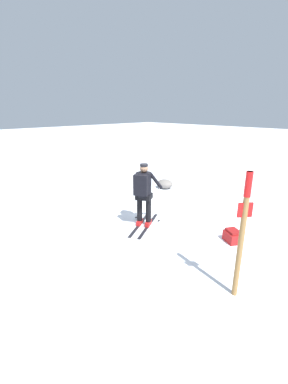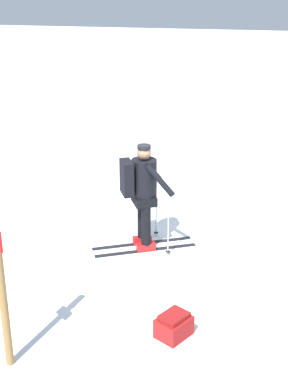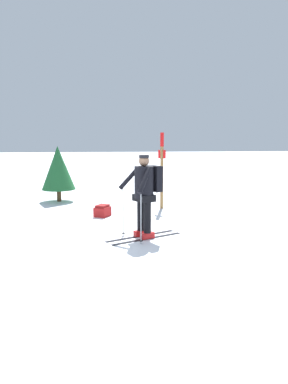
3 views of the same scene
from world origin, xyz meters
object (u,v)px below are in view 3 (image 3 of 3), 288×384
(pine_tree, at_px, (58,168))
(skier, at_px, (145,189))
(dropped_backpack, at_px, (102,211))
(trail_marker, at_px, (162,164))

(pine_tree, bearing_deg, skier, 26.98)
(skier, bearing_deg, dropped_backpack, -157.10)
(pine_tree, bearing_deg, dropped_backpack, 30.38)
(skier, height_order, pine_tree, pine_tree)
(skier, distance_m, trail_marker, 3.20)
(dropped_backpack, height_order, pine_tree, pine_tree)
(dropped_backpack, bearing_deg, skier, 22.90)
(pine_tree, bearing_deg, trail_marker, 64.52)
(skier, height_order, dropped_backpack, skier)
(dropped_backpack, distance_m, pine_tree, 2.96)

